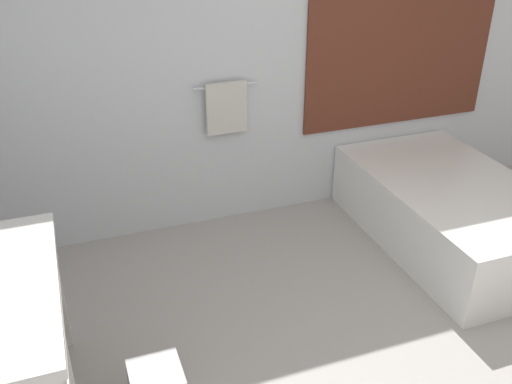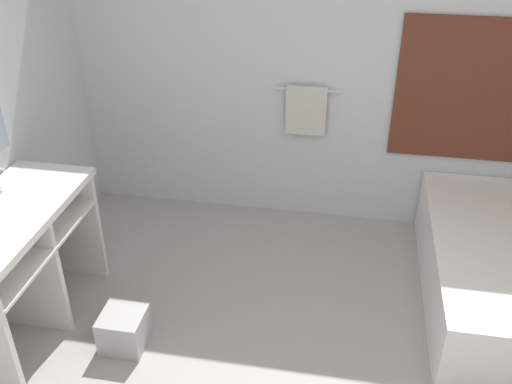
% 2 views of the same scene
% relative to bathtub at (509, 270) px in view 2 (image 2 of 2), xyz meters
% --- Properties ---
extents(wall_back_with_blinds, '(7.40, 0.13, 2.70)m').
position_rel_bathtub_xyz_m(wall_back_with_blinds, '(-1.17, 0.96, 1.06)').
color(wall_back_with_blinds, silver).
rests_on(wall_back_with_blinds, ground_plane).
extents(vanity_counter, '(0.57, 1.21, 0.91)m').
position_rel_bathtub_xyz_m(vanity_counter, '(-3.12, -0.76, 0.38)').
color(vanity_counter, white).
rests_on(vanity_counter, ground_plane).
extents(bathtub, '(1.08, 1.84, 0.63)m').
position_rel_bathtub_xyz_m(bathtub, '(0.00, 0.00, 0.00)').
color(bathtub, white).
rests_on(bathtub, ground_plane).
extents(waste_bin, '(0.27, 0.27, 0.25)m').
position_rel_bathtub_xyz_m(waste_bin, '(-2.46, -0.86, -0.15)').
color(waste_bin, '#B2B2B2').
rests_on(waste_bin, ground_plane).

